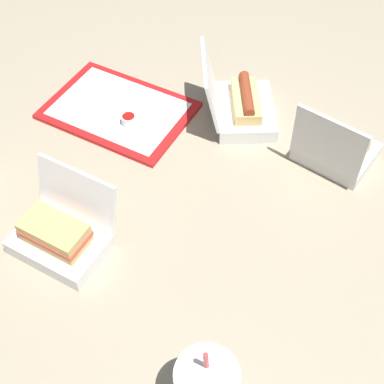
% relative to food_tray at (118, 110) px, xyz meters
% --- Properties ---
extents(ground_plane, '(3.20, 3.20, 0.00)m').
position_rel_food_tray_xyz_m(ground_plane, '(-0.34, 0.15, -0.01)').
color(ground_plane, gray).
extents(food_tray, '(0.39, 0.29, 0.01)m').
position_rel_food_tray_xyz_m(food_tray, '(0.00, 0.00, 0.00)').
color(food_tray, red).
rests_on(food_tray, ground_plane).
extents(ketchup_cup, '(0.04, 0.04, 0.02)m').
position_rel_food_tray_xyz_m(ketchup_cup, '(-0.06, 0.03, 0.02)').
color(ketchup_cup, white).
rests_on(ketchup_cup, food_tray).
extents(napkin_stack, '(0.12, 0.12, 0.00)m').
position_rel_food_tray_xyz_m(napkin_stack, '(-0.02, -0.04, 0.01)').
color(napkin_stack, white).
rests_on(napkin_stack, food_tray).
extents(plastic_fork, '(0.11, 0.05, 0.00)m').
position_rel_food_tray_xyz_m(plastic_fork, '(-0.01, 0.06, 0.01)').
color(plastic_fork, white).
rests_on(plastic_fork, food_tray).
extents(clamshell_hotdog_left, '(0.18, 0.17, 0.18)m').
position_rel_food_tray_xyz_m(clamshell_hotdog_left, '(-0.55, -0.16, 0.04)').
color(clamshell_hotdog_left, white).
rests_on(clamshell_hotdog_left, ground_plane).
extents(clamshell_sandwich_corner, '(0.21, 0.18, 0.16)m').
position_rel_food_tray_xyz_m(clamshell_sandwich_corner, '(-0.17, 0.40, 0.04)').
color(clamshell_sandwich_corner, white).
rests_on(clamshell_sandwich_corner, ground_plane).
extents(clamshell_hotdog_right, '(0.27, 0.27, 0.18)m').
position_rel_food_tray_xyz_m(clamshell_hotdog_right, '(-0.28, -0.16, 0.04)').
color(clamshell_hotdog_right, white).
rests_on(clamshell_hotdog_right, ground_plane).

